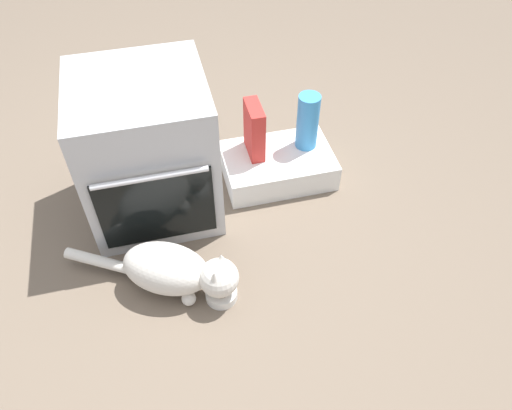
% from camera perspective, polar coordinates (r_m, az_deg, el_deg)
% --- Properties ---
extents(ground, '(8.00, 8.00, 0.00)m').
position_cam_1_polar(ground, '(2.27, -8.92, -7.58)').
color(ground, '#6B5B4C').
extents(oven, '(0.58, 0.62, 0.70)m').
position_cam_1_polar(oven, '(2.32, -12.29, 6.12)').
color(oven, '#B7BABF').
rests_on(oven, ground).
extents(pantry_cabinet, '(0.56, 0.37, 0.15)m').
position_cam_1_polar(pantry_cabinet, '(2.61, 2.49, 4.55)').
color(pantry_cabinet, white).
rests_on(pantry_cabinet, ground).
extents(food_bowl, '(0.14, 0.14, 0.08)m').
position_cam_1_polar(food_bowl, '(2.16, -3.98, -10.02)').
color(food_bowl, white).
rests_on(food_bowl, ground).
extents(cat, '(0.72, 0.44, 0.24)m').
position_cam_1_polar(cat, '(2.12, -9.23, -7.37)').
color(cat, silver).
rests_on(cat, ground).
extents(water_bottle, '(0.11, 0.11, 0.30)m').
position_cam_1_polar(water_bottle, '(2.53, 5.91, 9.46)').
color(water_bottle, '#388CD1').
rests_on(water_bottle, pantry_cabinet).
extents(cereal_box, '(0.07, 0.18, 0.28)m').
position_cam_1_polar(cereal_box, '(2.48, -0.19, 8.55)').
color(cereal_box, '#B72D28').
rests_on(cereal_box, pantry_cabinet).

